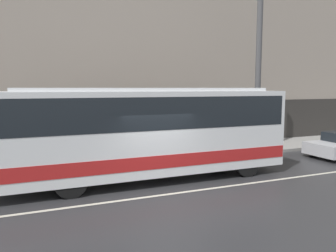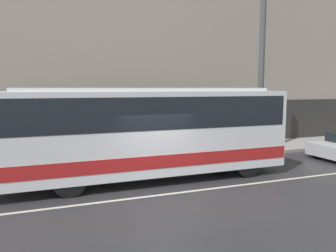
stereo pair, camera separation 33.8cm
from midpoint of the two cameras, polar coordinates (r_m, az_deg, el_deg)
name	(u,v)px [view 1 (the left image)]	position (r m, az deg, el deg)	size (l,w,h in m)	color
ground_plane	(166,195)	(10.63, -1.21, -11.86)	(60.00, 60.00, 0.00)	#2D2D30
sidewalk	(122,158)	(15.77, -8.65, -5.50)	(60.00, 3.19, 0.15)	gray
building_facade	(112,54)	(17.20, -10.37, 12.24)	(60.00, 0.35, 10.54)	gray
lane_stripe	(166,194)	(10.62, -1.21, -11.84)	(54.00, 0.14, 0.01)	beige
transit_bus	(147,128)	(12.03, -4.51, -0.40)	(10.52, 2.58, 3.38)	white
utility_pole_near	(258,70)	(17.36, 14.89, 9.34)	(0.29, 0.29, 8.21)	#4C4C4F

